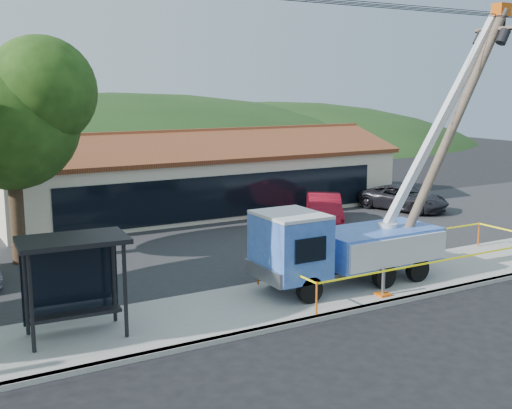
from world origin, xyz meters
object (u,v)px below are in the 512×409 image
Objects in this scene: leaning_pole at (452,129)px; car_red at (324,226)px; utility_truck at (345,241)px; bus_shelter at (72,263)px; car_dark at (403,212)px.

car_red is (0.84, 9.03, -5.49)m from leaning_pole.
utility_truck is at bearing 175.80° from leaning_pole.
bus_shelter is 0.65× the size of car_red.
leaning_pole is at bearing 2.59° from bus_shelter.
car_dark is at bearing 28.50° from bus_shelter.
bus_shelter is at bearing -118.17° from car_red.
leaning_pole is 3.25× the size of bus_shelter.
utility_truck is 2.28× the size of car_red.
utility_truck is 5.94m from leaning_pole.
car_red is at bearing 34.44° from bus_shelter.
bus_shelter reaches higher than car_red.
utility_truck is 1.08× the size of leaning_pole.
utility_truck is 10.37m from car_red.
bus_shelter is (-13.98, 0.41, -3.26)m from leaning_pole.
car_dark is (6.97, 9.84, -5.49)m from leaning_pole.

